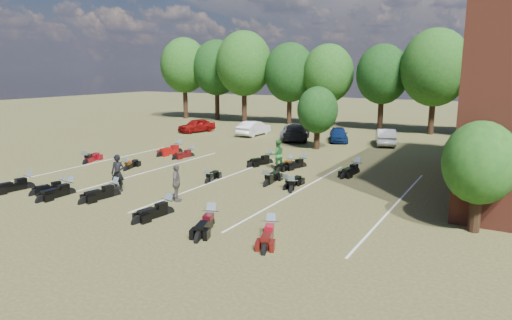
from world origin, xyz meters
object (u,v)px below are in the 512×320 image
Objects in this scene: motorcycle_3 at (115,196)px; motorcycle_7 at (86,164)px; person_grey at (177,183)px; motorcycle_0 at (63,190)px; car_0 at (197,125)px; motorcycle_14 at (191,156)px; car_4 at (338,134)px; person_green at (277,155)px; person_black at (118,173)px.

motorcycle_7 is (-7.67, 4.72, 0.00)m from motorcycle_3.
motorcycle_7 is (-11.02, 3.92, -0.91)m from person_grey.
motorcycle_3 is (3.21, 0.56, 0.00)m from motorcycle_0.
car_0 is 24.61m from person_grey.
motorcycle_0 is at bearing -79.39° from motorcycle_14.
person_grey reaches higher than car_4.
car_0 is 22.87m from motorcycle_0.
car_4 is at bearing 21.09° from car_0.
motorcycle_3 is at bearing 21.69° from person_green.
car_4 is 1.95× the size of person_black.
motorcycle_0 is at bearing 111.56° from motorcycle_7.
car_0 reaches higher than motorcycle_14.
person_black is 0.83× the size of motorcycle_3.
person_grey is 3.56m from motorcycle_3.
car_4 is 1.83× the size of motorcycle_14.
car_0 is 22.70m from person_black.
person_green is 8.77m from person_grey.
motorcycle_7 is (-11.55, -17.49, -0.64)m from car_4.
motorcycle_0 is (-6.56, -1.37, -0.91)m from person_grey.
motorcycle_3 is at bearing -62.07° from motorcycle_14.
car_4 is 1.89× the size of motorcycle_0.
motorcycle_3 is at bearing -122.52° from car_4.
car_0 is at bearing -98.29° from motorcycle_7.
person_grey is (-0.53, -21.41, 0.26)m from car_4.
person_grey is (3.84, 0.05, -0.06)m from person_black.
car_4 is 1.65× the size of motorcycle_7.
person_green is at bearing 5.17° from motorcycle_14.
motorcycle_3 is at bearing -46.66° from car_0.
motorcycle_7 is at bearing -146.06° from car_4.
person_green reaches higher than car_0.
person_black reaches higher than motorcycle_14.
car_0 is 18.91m from person_green.
motorcycle_3 is at bearing 25.87° from motorcycle_0.
person_green reaches higher than car_4.
car_0 is at bearing 136.22° from motorcycle_14.
motorcycle_3 is (-3.88, -22.21, -0.64)m from car_4.
person_black is at bearing -63.52° from motorcycle_14.
car_0 is 2.04× the size of person_black.
person_black is at bearing 131.61° from motorcycle_3.
car_0 is at bearing 6.20° from person_grey.
person_grey is at bearing 39.74° from person_green.
car_0 is 13.15m from motorcycle_14.
motorcycle_7 is (-12.01, -4.79, -0.95)m from person_green.
car_4 reaches higher than motorcycle_14.
person_black is 9.94m from motorcycle_14.
motorcycle_7 reaches higher than motorcycle_14.
person_green reaches higher than motorcycle_7.
motorcycle_14 is at bearing 115.35° from motorcycle_3.
person_green reaches higher than person_grey.
person_green is at bearing -176.87° from motorcycle_7.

